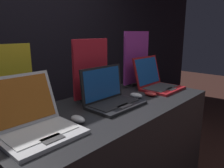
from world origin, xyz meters
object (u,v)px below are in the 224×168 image
Objects in this scene: laptop_middle at (111,96)px; promo_stand_back at (136,60)px; mouse_front at (78,119)px; laptop_front at (34,121)px; promo_stand_front at (6,84)px; promo_stand_middle at (91,71)px; mouse_middle at (136,95)px; mouse_back at (150,94)px; laptop_back at (156,82)px.

promo_stand_back reaches higher than laptop_middle.
mouse_front is at bearing -162.84° from promo_stand_back.
laptop_front is 0.89× the size of promo_stand_front.
promo_stand_middle reaches higher than laptop_middle.
mouse_middle reaches higher than mouse_front.
promo_stand_middle is at bearing 37.13° from mouse_front.
laptop_front is 0.34m from promo_stand_front.
mouse_back is (0.37, -0.09, -0.04)m from laptop_middle.
mouse_middle is 0.40m from promo_stand_middle.
promo_stand_front reaches higher than mouse_middle.
promo_stand_front is at bearing 122.51° from mouse_front.
mouse_back is (0.12, -0.05, -0.00)m from mouse_middle.
promo_stand_middle is at bearing 137.82° from mouse_middle.
mouse_middle is (0.61, 0.03, 0.00)m from mouse_front.
promo_stand_front is 0.86× the size of promo_stand_back.
laptop_middle reaches higher than mouse_back.
laptop_front is 3.55× the size of mouse_middle.
promo_stand_middle is 0.89× the size of promo_stand_back.
laptop_front is 3.59× the size of mouse_back.
laptop_back reaches higher than laptop_middle.
promo_stand_front is 1.05m from mouse_back.
mouse_front is 0.47m from promo_stand_front.
promo_stand_back is at bearing 2.94° from promo_stand_middle.
promo_stand_back is at bearing 11.36° from laptop_front.
promo_stand_middle is at bearing 142.64° from mouse_back.
mouse_middle is at bearing 155.34° from mouse_back.
promo_stand_front reaches higher than laptop_front.
promo_stand_back is at bearing 20.64° from laptop_middle.
promo_stand_front is 1.24m from laptop_back.
mouse_back is at bearing -4.65° from laptop_front.
promo_stand_front is at bearing 90.00° from laptop_front.
laptop_front is 0.76× the size of promo_stand_back.
promo_stand_middle reaches higher than mouse_middle.
mouse_front is 0.24× the size of promo_stand_front.
laptop_middle is at bearing 166.87° from mouse_back.
promo_stand_middle is at bearing 19.69° from laptop_front.
mouse_front is (0.23, -0.06, -0.05)m from laptop_front.
mouse_back is at bearing -159.36° from laptop_back.
mouse_middle reaches higher than mouse_back.
promo_stand_middle is (-0.26, 0.23, 0.20)m from mouse_middle.
mouse_middle is (0.84, -0.33, -0.19)m from promo_stand_front.
mouse_front is 0.97× the size of mouse_back.
laptop_back reaches higher than mouse_front.
mouse_front is 0.48m from promo_stand_middle.
laptop_front is 0.99× the size of laptop_middle.
promo_stand_middle is 0.51m from mouse_back.
mouse_middle is 1.01× the size of mouse_back.
promo_stand_front is at bearing 166.13° from laptop_back.
promo_stand_middle is (0.58, 0.21, 0.15)m from laptop_front.
mouse_front is 0.73m from mouse_back.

